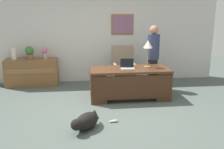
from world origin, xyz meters
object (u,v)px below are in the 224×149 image
Objects in this scene: person_standing at (153,57)px; desk_lamp at (148,46)px; dog_lying at (85,122)px; dog_toy_bone at (114,121)px; potted_plant at (30,52)px; credenza at (32,72)px; vase_empty at (14,54)px; laptop at (127,66)px; vase_with_flowers at (45,52)px; armchair at (123,69)px; desk at (130,82)px.

person_standing is 2.62× the size of desk_lamp.
dog_lying reaches higher than dog_toy_bone.
potted_plant reaches higher than dog_toy_bone.
vase_empty is (-0.45, 0.00, 0.54)m from credenza.
vase_with_flowers reaches higher than laptop.
dog_toy_bone is (1.62, -2.71, -0.94)m from vase_with_flowers.
dog_lying is at bearing -132.76° from desk_lamp.
armchair is 1.84× the size of dog_lying.
dog_toy_bone is at bearing -53.49° from credenza.
dog_toy_bone is (-0.99, -1.42, -1.23)m from desk_lamp.
vase_empty is at bearing 180.00° from vase_with_flowers.
vase_with_flowers is 1.69× the size of dog_toy_bone.
desk is at bearing -33.12° from vase_with_flowers.
armchair is 2.65m from potted_plant.
desk is 5.92× the size of vase_empty.
potted_plant reaches higher than vase_with_flowers.
vase_empty is (-3.75, 0.70, 0.04)m from person_standing.
potted_plant is at bearing 0.00° from vase_empty.
desk is 2.64m from vase_with_flowers.
laptop is 2.87m from potted_plant.
credenza is 2.21× the size of desk_lamp.
laptop is at bearing -173.11° from desk_lamp.
desk is at bearing -90.48° from armchair.
laptop is (-0.06, -0.98, 0.29)m from armchair.
laptop is at bearing 136.97° from desk.
potted_plant is at bearing 171.66° from armchair.
desk is at bearing -166.25° from desk_lamp.
credenza is 3.39m from dog_toy_bone.
person_standing reaches higher than credenza.
vase_with_flowers is (-2.17, 0.38, 0.46)m from armchair.
desk_lamp reaches higher than vase_with_flowers.
vase_with_flowers is at bearing 0.00° from potted_plant.
vase_empty reaches higher than dog_lying.
vase_with_flowers is 0.89× the size of potted_plant.
credenza reaches higher than dog_toy_bone.
potted_plant is (-0.41, 0.00, -0.00)m from vase_with_flowers.
desk_lamp is (0.50, 0.06, 0.46)m from laptop.
vase_empty is at bearing 172.82° from armchair.
desk is 1.14m from person_standing.
armchair is at bearing -8.34° from potted_plant.
dog_toy_bone is at bearing -103.21° from armchair.
potted_plant is (-2.52, 1.36, 0.16)m from laptop.
desk is 5.23× the size of potted_plant.
potted_plant is at bearing 156.77° from desk_lamp.
potted_plant is at bearing 168.10° from person_standing.
dog_lying is 1.94× the size of vase_with_flowers.
person_standing is at bearing 63.06° from desk_lamp.
armchair is 3.06m from vase_empty.
armchair is 2.82m from dog_lying.
vase_with_flowers is (-2.91, 0.70, 0.08)m from person_standing.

